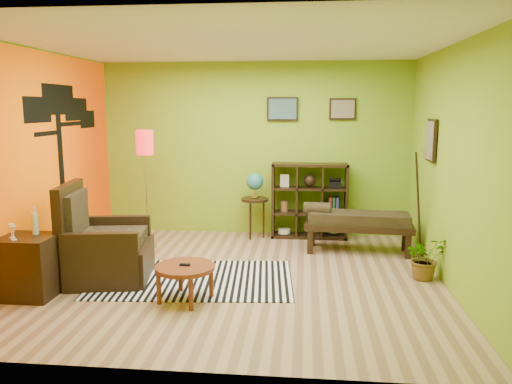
# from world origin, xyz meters

# --- Properties ---
(ground) EXTENTS (5.00, 5.00, 0.00)m
(ground) POSITION_xyz_m (0.00, 0.00, 0.00)
(ground) COLOR tan
(ground) RESTS_ON ground
(room_shell) EXTENTS (5.04, 4.54, 2.82)m
(room_shell) POSITION_xyz_m (-0.09, 0.01, 1.80)
(room_shell) COLOR #7FA81F
(room_shell) RESTS_ON ground
(zebra_rug) EXTENTS (2.50, 1.64, 0.01)m
(zebra_rug) POSITION_xyz_m (-0.51, -0.13, 0.01)
(zebra_rug) COLOR white
(zebra_rug) RESTS_ON ground
(coffee_table) EXTENTS (0.65, 0.65, 0.42)m
(coffee_table) POSITION_xyz_m (-0.45, -0.80, 0.34)
(coffee_table) COLOR maroon
(coffee_table) RESTS_ON ground
(armchair) EXTENTS (1.12, 1.12, 1.19)m
(armchair) POSITION_xyz_m (-1.62, -0.21, 0.36)
(armchair) COLOR black
(armchair) RESTS_ON ground
(side_cabinet) EXTENTS (0.58, 0.53, 1.00)m
(side_cabinet) POSITION_xyz_m (-2.20, -0.83, 0.35)
(side_cabinet) COLOR black
(side_cabinet) RESTS_ON ground
(floor_lamp) EXTENTS (0.26, 0.26, 1.75)m
(floor_lamp) POSITION_xyz_m (-1.50, 1.19, 1.42)
(floor_lamp) COLOR silver
(floor_lamp) RESTS_ON ground
(globe_table) EXTENTS (0.43, 0.43, 1.05)m
(globe_table) POSITION_xyz_m (0.03, 1.91, 0.80)
(globe_table) COLOR black
(globe_table) RESTS_ON ground
(cube_shelf) EXTENTS (1.20, 0.35, 1.20)m
(cube_shelf) POSITION_xyz_m (0.91, 2.03, 0.60)
(cube_shelf) COLOR black
(cube_shelf) RESTS_ON ground
(bench) EXTENTS (1.59, 0.67, 0.71)m
(bench) POSITION_xyz_m (1.56, 1.28, 0.45)
(bench) COLOR black
(bench) RESTS_ON ground
(potted_plant) EXTENTS (0.64, 0.67, 0.42)m
(potted_plant) POSITION_xyz_m (2.30, 0.18, 0.21)
(potted_plant) COLOR #26661E
(potted_plant) RESTS_ON ground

